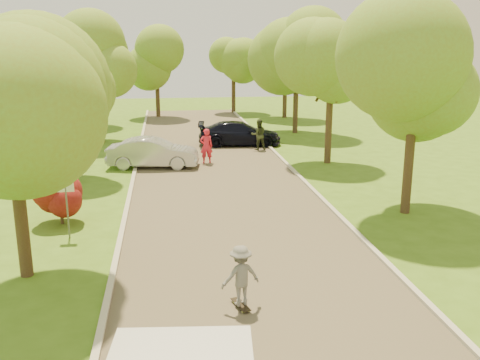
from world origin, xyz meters
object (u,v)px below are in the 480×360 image
longboard (241,305)px  street_sign (66,194)px  person_striped (206,146)px  silver_sedan (153,153)px  person_olive (259,135)px  skateboarder (241,276)px  dark_sedan (240,133)px

longboard → street_sign: bearing=-64.5°
person_striped → street_sign: bearing=57.1°
silver_sedan → longboard: 16.20m
person_olive → longboard: bearing=75.2°
person_striped → person_olive: person_striped is taller
person_striped → person_olive: size_ratio=1.01×
silver_sedan → skateboarder: bearing=-163.8°
dark_sedan → skateboarder: skateboarder is taller
dark_sedan → person_olive: 1.99m
street_sign → person_olive: (9.04, 14.04, -0.62)m
silver_sedan → dark_sedan: silver_sedan is taller
longboard → person_striped: person_striped is taller
street_sign → silver_sedan: (2.69, 10.24, -0.78)m
silver_sedan → street_sign: bearing=172.9°
street_sign → longboard: bearing=-48.4°
silver_sedan → person_olive: bearing=-51.6°
street_sign → longboard: 7.85m
silver_sedan → longboard: bearing=-163.8°
longboard → person_olive: bearing=-117.4°
longboard → skateboarder: 0.80m
street_sign → skateboarder: bearing=-48.4°
person_striped → silver_sedan: bearing=5.6°
street_sign → dark_sedan: bearing=62.8°
longboard → person_striped: bearing=-107.7°
silver_sedan → person_striped: (2.88, 0.58, 0.17)m
dark_sedan → skateboarder: bearing=177.9°
skateboarder → person_striped: bearing=-107.7°
street_sign → person_striped: street_sign is taller
person_striped → longboard: bearing=82.8°
person_olive → dark_sedan: bearing=-65.2°
silver_sedan → dark_sedan: bearing=-36.8°
skateboarder → street_sign: bearing=-64.5°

